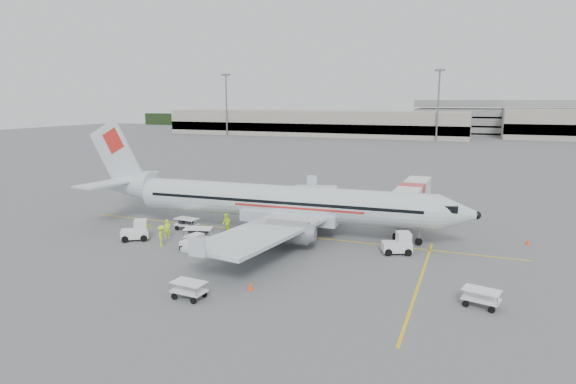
% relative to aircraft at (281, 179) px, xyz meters
% --- Properties ---
extents(ground, '(360.00, 360.00, 0.00)m').
position_rel_aircraft_xyz_m(ground, '(0.07, -0.42, -5.30)').
color(ground, '#56595B').
extents(stripe_lead, '(44.00, 0.20, 0.01)m').
position_rel_aircraft_xyz_m(stripe_lead, '(0.07, -0.42, -5.29)').
color(stripe_lead, yellow).
rests_on(stripe_lead, ground).
extents(stripe_cross, '(0.20, 20.00, 0.01)m').
position_rel_aircraft_xyz_m(stripe_cross, '(14.07, -8.42, -5.29)').
color(stripe_cross, yellow).
rests_on(stripe_cross, ground).
extents(terminal_west, '(110.00, 22.00, 9.00)m').
position_rel_aircraft_xyz_m(terminal_west, '(-39.93, 129.58, -0.80)').
color(terminal_west, gray).
rests_on(terminal_west, ground).
extents(parking_garage, '(62.00, 24.00, 14.00)m').
position_rel_aircraft_xyz_m(parking_garage, '(25.07, 159.58, 1.70)').
color(parking_garage, slate).
rests_on(parking_garage, ground).
extents(treeline, '(300.00, 3.00, 6.00)m').
position_rel_aircraft_xyz_m(treeline, '(0.07, 174.58, -2.30)').
color(treeline, black).
rests_on(treeline, ground).
extents(mast_west, '(3.20, 1.20, 22.00)m').
position_rel_aircraft_xyz_m(mast_west, '(-69.93, 117.58, 5.70)').
color(mast_west, slate).
rests_on(mast_west, ground).
extents(mast_center, '(3.20, 1.20, 22.00)m').
position_rel_aircraft_xyz_m(mast_center, '(5.07, 117.58, 5.70)').
color(mast_center, slate).
rests_on(mast_center, ground).
extents(aircraft, '(39.96, 32.10, 10.59)m').
position_rel_aircraft_xyz_m(aircraft, '(0.00, 0.00, 0.00)').
color(aircraft, silver).
rests_on(aircraft, ground).
extents(jet_bridge, '(3.58, 16.52, 4.31)m').
position_rel_aircraft_xyz_m(jet_bridge, '(11.33, 7.63, -3.14)').
color(jet_bridge, white).
rests_on(jet_bridge, ground).
extents(belt_loader, '(5.15, 2.47, 2.69)m').
position_rel_aircraft_xyz_m(belt_loader, '(-2.12, -4.20, -3.95)').
color(belt_loader, white).
rests_on(belt_loader, ground).
extents(tug_fore, '(2.75, 2.17, 1.87)m').
position_rel_aircraft_xyz_m(tug_fore, '(11.50, -2.42, -4.36)').
color(tug_fore, white).
rests_on(tug_fore, ground).
extents(tug_mid, '(2.27, 1.58, 1.60)m').
position_rel_aircraft_xyz_m(tug_mid, '(-4.91, -8.16, -4.49)').
color(tug_mid, white).
rests_on(tug_mid, ground).
extents(tug_aft, '(2.80, 2.52, 1.88)m').
position_rel_aircraft_xyz_m(tug_aft, '(-11.72, -7.23, -4.35)').
color(tug_aft, white).
rests_on(tug_aft, ground).
extents(cart_loaded_a, '(2.85, 2.17, 1.31)m').
position_rel_aircraft_xyz_m(cart_loaded_a, '(-5.94, -5.53, -4.64)').
color(cart_loaded_a, white).
rests_on(cart_loaded_a, ground).
extents(cart_loaded_b, '(2.46, 1.63, 1.21)m').
position_rel_aircraft_xyz_m(cart_loaded_b, '(-9.21, -2.42, -4.69)').
color(cart_loaded_b, white).
rests_on(cart_loaded_b, ground).
extents(cart_empty_a, '(2.33, 1.50, 1.16)m').
position_rel_aircraft_xyz_m(cart_empty_a, '(0.37, -16.87, -4.72)').
color(cart_empty_a, white).
rests_on(cart_empty_a, ground).
extents(cart_empty_b, '(2.45, 1.79, 1.15)m').
position_rel_aircraft_xyz_m(cart_empty_b, '(18.12, -11.30, -4.72)').
color(cart_empty_b, white).
rests_on(cart_empty_b, ground).
extents(cone_nose, '(0.37, 0.37, 0.60)m').
position_rel_aircraft_xyz_m(cone_nose, '(22.08, 4.50, -4.99)').
color(cone_nose, '#F84810').
rests_on(cone_nose, ground).
extents(cone_port, '(0.43, 0.43, 0.70)m').
position_rel_aircraft_xyz_m(cone_port, '(1.92, 18.60, -4.94)').
color(cone_port, '#F84810').
rests_on(cone_port, ground).
extents(cone_stbd, '(0.37, 0.37, 0.60)m').
position_rel_aircraft_xyz_m(cone_stbd, '(3.44, -14.07, -4.99)').
color(cone_stbd, '#F84810').
rests_on(cone_stbd, ground).
extents(crew_a, '(0.76, 0.67, 1.76)m').
position_rel_aircraft_xyz_m(crew_a, '(-9.33, -5.52, -4.41)').
color(crew_a, '#B0E01A').
rests_on(crew_a, ground).
extents(crew_b, '(1.18, 1.15, 1.92)m').
position_rel_aircraft_xyz_m(crew_b, '(-5.01, -1.92, -4.34)').
color(crew_b, '#B0E01A').
rests_on(crew_b, ground).
extents(crew_c, '(1.17, 1.41, 1.89)m').
position_rel_aircraft_xyz_m(crew_c, '(-8.24, -7.87, -4.35)').
color(crew_c, '#B0E01A').
rests_on(crew_c, ground).
extents(crew_d, '(1.14, 0.80, 1.79)m').
position_rel_aircraft_xyz_m(crew_d, '(-11.09, -6.31, -4.40)').
color(crew_d, '#B0E01A').
rests_on(crew_d, ground).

